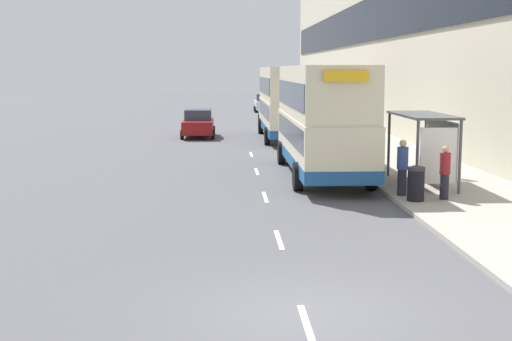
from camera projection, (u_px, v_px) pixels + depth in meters
name	position (u px, v px, depth m)	size (l,w,h in m)	color
ground_plane	(303.00, 313.00, 12.26)	(220.00, 220.00, 0.00)	#515156
pavement	(334.00, 127.00, 50.62)	(5.00, 93.00, 0.14)	#A39E93
terrace_facade	(393.00, 7.00, 49.62)	(3.10, 93.00, 17.00)	beige
lane_mark_0	(307.00, 326.00, 11.64)	(0.12, 2.00, 0.01)	silver
lane_mark_1	(279.00, 240.00, 17.50)	(0.12, 2.00, 0.01)	silver
lane_mark_2	(265.00, 197.00, 23.37)	(0.12, 2.00, 0.01)	silver
lane_mark_3	(257.00, 171.00, 29.23)	(0.12, 2.00, 0.01)	silver
lane_mark_4	(251.00, 154.00, 35.09)	(0.12, 2.00, 0.01)	silver
bus_shelter	(430.00, 136.00, 24.59)	(1.60, 4.20, 2.48)	#4C4C51
double_decker_bus_near	(322.00, 118.00, 27.69)	(2.85, 10.84, 4.30)	beige
double_decker_bus_ahead	(285.00, 101.00, 42.65)	(2.85, 11.03, 4.30)	beige
car_0	(265.00, 103.00, 70.22)	(2.04, 4.23, 1.77)	silver
car_1	(271.00, 112.00, 56.05)	(1.93, 3.94, 1.68)	silver
car_2	(198.00, 123.00, 44.00)	(2.04, 4.47, 1.71)	maroon
pedestrian_at_shelter	(402.00, 167.00, 22.79)	(0.36, 0.36, 1.80)	#23232D
pedestrian_1	(372.00, 147.00, 28.97)	(0.34, 0.34, 1.72)	#23232D
pedestrian_2	(448.00, 155.00, 26.63)	(0.33, 0.33, 1.67)	#23232D
pedestrian_3	(445.00, 172.00, 22.11)	(0.33, 0.33, 1.68)	#23232D
litter_bin	(416.00, 184.00, 21.88)	(0.55, 0.55, 1.05)	black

